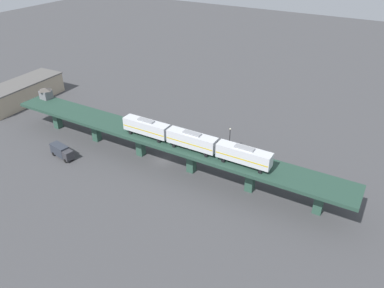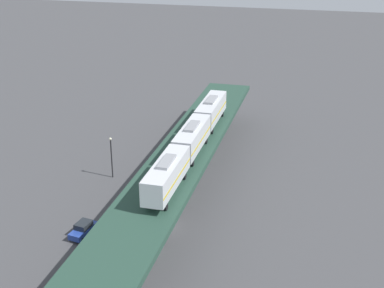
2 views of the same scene
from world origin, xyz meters
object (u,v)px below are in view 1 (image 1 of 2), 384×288
(street_car_red, at_px, (122,125))
(delivery_truck, at_px, (62,151))
(signal_hut, at_px, (46,93))
(street_car_blue, at_px, (168,137))
(street_lamp, at_px, (230,138))
(warehouse_building, at_px, (21,93))
(subway_train, at_px, (192,140))

(street_car_red, height_order, delivery_truck, delivery_truck)
(signal_hut, height_order, street_car_red, signal_hut)
(signal_hut, height_order, delivery_truck, signal_hut)
(street_car_blue, height_order, street_lamp, street_lamp)
(signal_hut, height_order, street_lamp, signal_hut)
(street_car_blue, xyz_separation_m, warehouse_building, (-2.83, 56.20, 2.47))
(street_car_blue, bearing_deg, street_car_red, 93.36)
(signal_hut, relative_size, delivery_truck, 0.45)
(signal_hut, bearing_deg, street_car_red, -73.60)
(subway_train, height_order, warehouse_building, subway_train)
(street_car_blue, distance_m, warehouse_building, 56.33)
(subway_train, distance_m, signal_hut, 51.92)
(subway_train, distance_m, street_car_red, 32.36)
(street_car_blue, bearing_deg, street_lamp, -80.32)
(signal_hut, height_order, street_car_blue, signal_hut)
(signal_hut, bearing_deg, warehouse_building, 75.95)
(signal_hut, relative_size, street_car_blue, 0.73)
(signal_hut, distance_m, warehouse_building, 19.88)
(street_lamp, bearing_deg, signal_hut, 100.74)
(street_lamp, bearing_deg, street_car_red, 96.72)
(delivery_truck, distance_m, street_lamp, 42.88)
(street_car_red, distance_m, warehouse_building, 41.00)
(street_car_blue, xyz_separation_m, delivery_truck, (-20.88, 18.44, 0.82))
(warehouse_building, bearing_deg, signal_hut, -104.05)
(street_car_red, relative_size, street_lamp, 0.65)
(street_car_blue, bearing_deg, delivery_truck, 138.55)
(signal_hut, relative_size, warehouse_building, 0.12)
(street_car_red, relative_size, delivery_truck, 0.60)
(street_car_red, distance_m, street_lamp, 32.85)
(street_car_blue, xyz_separation_m, street_lamp, (2.92, -17.15, 3.17))
(signal_hut, xyz_separation_m, warehouse_building, (4.64, 18.55, -5.44))
(street_lamp, bearing_deg, subway_train, 167.90)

